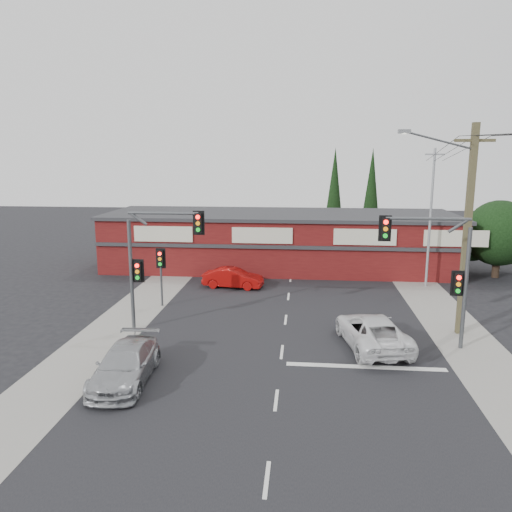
# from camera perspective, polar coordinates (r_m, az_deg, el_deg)

# --- Properties ---
(ground) EXTENTS (120.00, 120.00, 0.00)m
(ground) POSITION_cam_1_polar(r_m,az_deg,el_deg) (22.69, 3.00, -10.69)
(ground) COLOR black
(ground) RESTS_ON ground
(road_strip) EXTENTS (14.00, 70.00, 0.01)m
(road_strip) POSITION_cam_1_polar(r_m,az_deg,el_deg) (27.38, 3.48, -6.75)
(road_strip) COLOR black
(road_strip) RESTS_ON ground
(verge_left) EXTENTS (3.00, 70.00, 0.02)m
(verge_left) POSITION_cam_1_polar(r_m,az_deg,el_deg) (28.92, -13.70, -6.05)
(verge_left) COLOR gray
(verge_left) RESTS_ON ground
(verge_right) EXTENTS (3.00, 70.00, 0.02)m
(verge_right) POSITION_cam_1_polar(r_m,az_deg,el_deg) (28.41, 21.00, -6.82)
(verge_right) COLOR gray
(verge_right) RESTS_ON ground
(stop_line) EXTENTS (6.50, 0.35, 0.01)m
(stop_line) POSITION_cam_1_polar(r_m,az_deg,el_deg) (21.45, 12.42, -12.26)
(stop_line) COLOR silver
(stop_line) RESTS_ON ground
(white_suv) EXTENTS (3.34, 5.62, 1.47)m
(white_suv) POSITION_cam_1_polar(r_m,az_deg,el_deg) (23.39, 13.15, -8.37)
(white_suv) COLOR silver
(white_suv) RESTS_ON ground
(silver_suv) EXTENTS (2.19, 4.86, 1.38)m
(silver_suv) POSITION_cam_1_polar(r_m,az_deg,el_deg) (20.12, -14.70, -11.91)
(silver_suv) COLOR #A5A8AB
(silver_suv) RESTS_ON ground
(red_sedan) EXTENTS (4.06, 1.84, 1.29)m
(red_sedan) POSITION_cam_1_polar(r_m,az_deg,el_deg) (32.77, -2.64, -2.51)
(red_sedan) COLOR #9B0B09
(red_sedan) RESTS_ON ground
(lane_dashes) EXTENTS (0.12, 54.87, 0.01)m
(lane_dashes) POSITION_cam_1_polar(r_m,az_deg,el_deg) (30.85, 3.73, -4.63)
(lane_dashes) COLOR silver
(lane_dashes) RESTS_ON ground
(shop_building) EXTENTS (27.30, 8.40, 4.22)m
(shop_building) POSITION_cam_1_polar(r_m,az_deg,el_deg) (38.57, 2.70, 1.86)
(shop_building) COLOR #521011
(shop_building) RESTS_ON ground
(tree_cluster) EXTENTS (5.90, 5.10, 5.50)m
(tree_cluster) POSITION_cam_1_polar(r_m,az_deg,el_deg) (39.39, 26.04, 2.03)
(tree_cluster) COLOR #2D2116
(tree_cluster) RESTS_ON ground
(conifer_near) EXTENTS (1.80, 1.80, 9.25)m
(conifer_near) POSITION_cam_1_polar(r_m,az_deg,el_deg) (45.19, 8.94, 7.41)
(conifer_near) COLOR #2D2116
(conifer_near) RESTS_ON ground
(conifer_far) EXTENTS (1.80, 1.80, 9.25)m
(conifer_far) POSITION_cam_1_polar(r_m,az_deg,el_deg) (47.50, 13.06, 7.45)
(conifer_far) COLOR #2D2116
(conifer_far) RESTS_ON ground
(traffic_mast_left) EXTENTS (3.77, 0.27, 5.97)m
(traffic_mast_left) POSITION_cam_1_polar(r_m,az_deg,el_deg) (24.57, -11.83, 0.38)
(traffic_mast_left) COLOR #47494C
(traffic_mast_left) RESTS_ON ground
(traffic_mast_right) EXTENTS (3.96, 0.27, 5.97)m
(traffic_mast_right) POSITION_cam_1_polar(r_m,az_deg,el_deg) (23.27, 20.36, -0.67)
(traffic_mast_right) COLOR #47494C
(traffic_mast_right) RESTS_ON ground
(pedestal_signal) EXTENTS (0.55, 0.27, 3.38)m
(pedestal_signal) POSITION_cam_1_polar(r_m,az_deg,el_deg) (28.85, -10.83, -1.05)
(pedestal_signal) COLOR #47494C
(pedestal_signal) RESTS_ON ground
(utility_pole) EXTENTS (4.38, 0.59, 10.00)m
(utility_pole) POSITION_cam_1_polar(r_m,az_deg,el_deg) (25.33, 22.76, 3.42)
(utility_pole) COLOR brown
(utility_pole) RESTS_ON ground
(steel_pole) EXTENTS (1.20, 0.16, 9.00)m
(steel_pole) POSITION_cam_1_polar(r_m,az_deg,el_deg) (34.21, 19.32, 4.35)
(steel_pole) COLOR gray
(steel_pole) RESTS_ON ground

